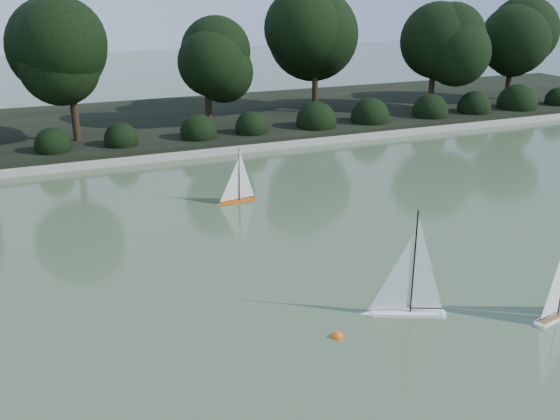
# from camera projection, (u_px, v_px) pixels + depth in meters

# --- Properties ---
(ground) EXTENTS (80.00, 80.00, 0.00)m
(ground) POSITION_uv_depth(u_px,v_px,m) (372.00, 298.00, 9.27)
(ground) COLOR #3F5231
(ground) RESTS_ON ground
(pond_coping) EXTENTS (40.00, 0.35, 0.18)m
(pond_coping) POSITION_uv_depth(u_px,v_px,m) (200.00, 153.00, 17.02)
(pond_coping) COLOR gray
(pond_coping) RESTS_ON ground
(far_bank) EXTENTS (40.00, 8.00, 0.30)m
(far_bank) POSITION_uv_depth(u_px,v_px,m) (166.00, 123.00, 20.46)
(far_bank) COLOR black
(far_bank) RESTS_ON ground
(tree_line) EXTENTS (26.31, 3.93, 4.39)m
(tree_line) POSITION_uv_depth(u_px,v_px,m) (213.00, 48.00, 18.73)
(tree_line) COLOR black
(tree_line) RESTS_ON ground
(shrub_hedge) EXTENTS (29.10, 1.10, 1.10)m
(shrub_hedge) POSITION_uv_depth(u_px,v_px,m) (191.00, 133.00, 17.68)
(shrub_hedge) COLOR black
(shrub_hedge) RESTS_ON ground
(sailboat_white_a) EXTENTS (1.16, 0.67, 1.66)m
(sailboat_white_a) POSITION_uv_depth(u_px,v_px,m) (401.00, 298.00, 8.70)
(sailboat_white_a) COLOR white
(sailboat_white_a) RESTS_ON ground
(sailboat_orange) EXTENTS (0.93, 0.17, 1.27)m
(sailboat_orange) POSITION_uv_depth(u_px,v_px,m) (235.00, 194.00, 13.31)
(sailboat_orange) COLOR #E2530C
(sailboat_orange) RESTS_ON ground
(race_buoy) EXTENTS (0.16, 0.16, 0.16)m
(race_buoy) POSITION_uv_depth(u_px,v_px,m) (337.00, 337.00, 8.22)
(race_buoy) COLOR #FF5C0D
(race_buoy) RESTS_ON ground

